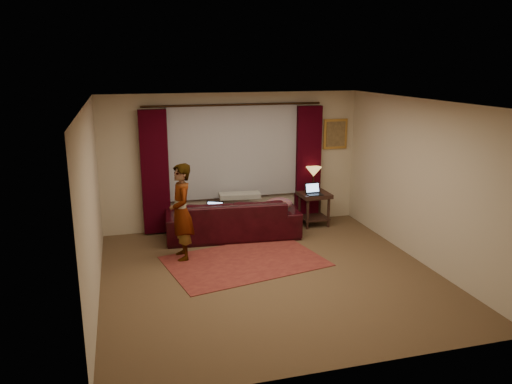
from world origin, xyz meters
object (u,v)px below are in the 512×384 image
end_table (314,209)px  sofa (232,211)px  tiffany_lamp (313,179)px  person (181,212)px  laptop_table (315,189)px  laptop_sofa (213,209)px

end_table → sofa: bearing=-171.9°
end_table → tiffany_lamp: bearing=81.8°
sofa → tiffany_lamp: size_ratio=4.93×
person → end_table: bearing=108.0°
laptop_table → person: 2.83m
end_table → tiffany_lamp: tiffany_lamp is taller
sofa → laptop_table: bearing=-172.1°
laptop_sofa → tiffany_lamp: (2.11, 0.52, 0.30)m
end_table → tiffany_lamp: (0.01, 0.10, 0.58)m
end_table → laptop_table: bearing=-110.3°
sofa → tiffany_lamp: (1.72, 0.34, 0.42)m
sofa → person: 1.36m
end_table → tiffany_lamp: size_ratio=1.34×
end_table → person: size_ratio=0.41×
laptop_sofa → person: person is taller
laptop_table → tiffany_lamp: bearing=71.8°
tiffany_lamp → person: size_ratio=0.31×
person → tiffany_lamp: bearing=109.7°
end_table → laptop_table: (-0.06, -0.15, 0.44)m
tiffany_lamp → laptop_table: 0.30m
laptop_sofa → person: (-0.64, -0.66, 0.19)m
end_table → laptop_table: laptop_table is taller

